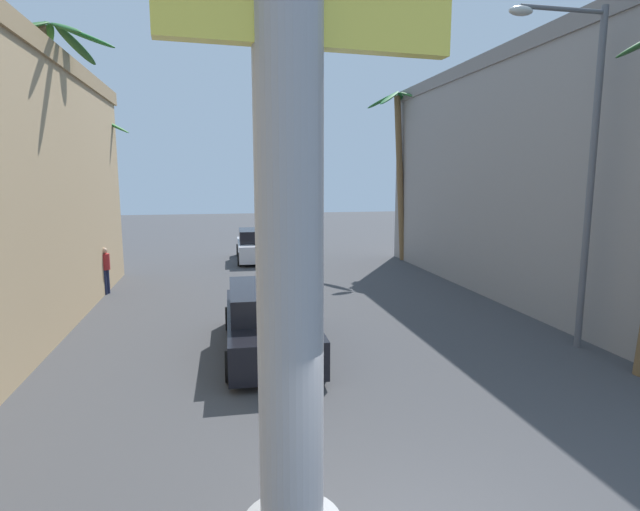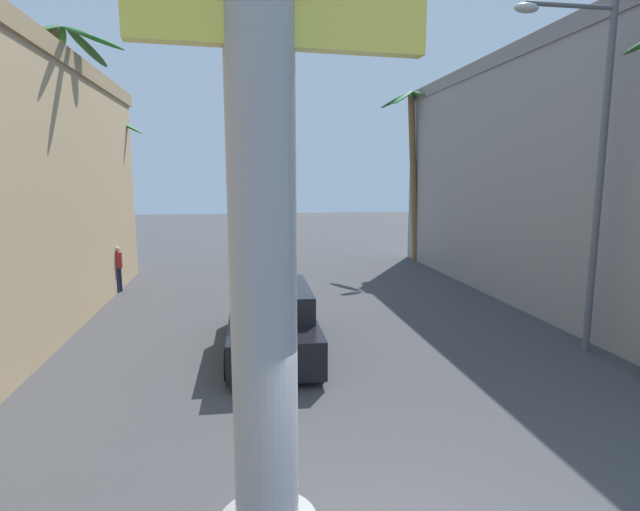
% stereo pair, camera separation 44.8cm
% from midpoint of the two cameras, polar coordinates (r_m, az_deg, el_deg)
% --- Properties ---
extents(ground_plane, '(88.13, 88.13, 0.00)m').
position_cam_midpoint_polar(ground_plane, '(15.10, -1.70, -6.97)').
color(ground_plane, '#424244').
extents(building_right, '(6.16, 19.54, 8.32)m').
position_cam_midpoint_polar(building_right, '(19.33, 29.16, 7.92)').
color(building_right, gray).
rests_on(building_right, ground).
extents(neon_sign_pole, '(2.98, 1.01, 10.68)m').
position_cam_midpoint_polar(neon_sign_pole, '(4.71, -3.95, 22.44)').
color(neon_sign_pole, '#9E9EA3').
rests_on(neon_sign_pole, ground).
extents(street_lamp, '(2.44, 0.28, 7.92)m').
position_cam_midpoint_polar(street_lamp, '(13.11, 29.26, 10.41)').
color(street_lamp, '#59595E').
rests_on(street_lamp, ground).
extents(car_lead, '(2.17, 5.08, 1.56)m').
position_cam_midpoint_polar(car_lead, '(12.16, -4.52, -7.31)').
color(car_lead, black).
rests_on(car_lead, ground).
extents(car_far, '(2.02, 4.38, 1.56)m').
position_cam_midpoint_polar(car_far, '(25.26, -5.34, 1.15)').
color(car_far, black).
rests_on(car_far, ground).
extents(palm_tree_far_right, '(3.08, 3.19, 8.27)m').
position_cam_midpoint_polar(palm_tree_far_right, '(25.31, 11.15, 11.37)').
color(palm_tree_far_right, brown).
rests_on(palm_tree_far_right, ground).
extents(palm_tree_far_left, '(3.13, 3.08, 6.68)m').
position_cam_midpoint_polar(palm_tree_far_left, '(22.42, -22.54, 8.55)').
color(palm_tree_far_left, brown).
rests_on(palm_tree_far_left, ground).
extents(palm_tree_mid_left, '(3.12, 2.96, 8.24)m').
position_cam_midpoint_polar(palm_tree_mid_left, '(15.76, -26.38, 11.27)').
color(palm_tree_mid_left, brown).
rests_on(palm_tree_mid_left, ground).
extents(pedestrian_far_left, '(0.42, 0.42, 1.67)m').
position_cam_midpoint_polar(pedestrian_far_left, '(19.38, -21.52, -1.06)').
color(pedestrian_far_left, '#1E233F').
rests_on(pedestrian_far_left, ground).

